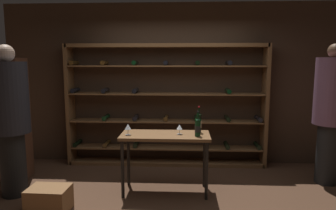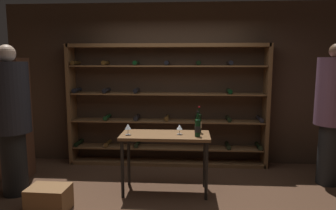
{
  "view_description": "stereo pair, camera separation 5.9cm",
  "coord_description": "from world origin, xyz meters",
  "px_view_note": "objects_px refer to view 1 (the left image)",
  "views": [
    {
      "loc": [
        0.17,
        -3.76,
        1.8
      ],
      "look_at": [
        -0.04,
        0.28,
        1.22
      ],
      "focal_mm": 32.71,
      "sensor_mm": 36.0,
      "label": 1
    },
    {
      "loc": [
        0.23,
        -3.76,
        1.8
      ],
      "look_at": [
        -0.04,
        0.28,
        1.22
      ],
      "focal_mm": 32.71,
      "sensor_mm": 36.0,
      "label": 2
    }
  ],
  "objects_px": {
    "wine_crate": "(49,200)",
    "display_cabinet": "(11,119)",
    "person_bystander_dark_jacket": "(10,115)",
    "person_bystander_red_print": "(331,108)",
    "wine_glass_stemmed_right": "(179,127)",
    "wine_bottle_green_slim": "(198,127)",
    "wine_glass_stemmed_center": "(128,127)",
    "wine_rack": "(165,106)",
    "tasting_table": "(165,141)",
    "wine_bottle_red_label": "(199,123)"
  },
  "relations": [
    {
      "from": "display_cabinet",
      "to": "tasting_table",
      "type": "bearing_deg",
      "value": -9.48
    },
    {
      "from": "person_bystander_dark_jacket",
      "to": "wine_bottle_green_slim",
      "type": "distance_m",
      "value": 2.47
    },
    {
      "from": "person_bystander_red_print",
      "to": "display_cabinet",
      "type": "xyz_separation_m",
      "value": [
        -4.74,
        -0.05,
        -0.21
      ]
    },
    {
      "from": "person_bystander_red_print",
      "to": "wine_bottle_green_slim",
      "type": "distance_m",
      "value": 2.02
    },
    {
      "from": "wine_rack",
      "to": "wine_glass_stemmed_center",
      "type": "distance_m",
      "value": 1.31
    },
    {
      "from": "tasting_table",
      "to": "wine_bottle_red_label",
      "type": "height_order",
      "value": "wine_bottle_red_label"
    },
    {
      "from": "wine_crate",
      "to": "wine_glass_stemmed_right",
      "type": "distance_m",
      "value": 1.85
    },
    {
      "from": "person_bystander_red_print",
      "to": "wine_glass_stemmed_right",
      "type": "relative_size",
      "value": 15.28
    },
    {
      "from": "tasting_table",
      "to": "wine_crate",
      "type": "height_order",
      "value": "tasting_table"
    },
    {
      "from": "display_cabinet",
      "to": "wine_glass_stemmed_center",
      "type": "xyz_separation_m",
      "value": [
        1.87,
        -0.47,
        0.0
      ]
    },
    {
      "from": "wine_rack",
      "to": "wine_glass_stemmed_right",
      "type": "xyz_separation_m",
      "value": [
        0.26,
        -1.16,
        -0.12
      ]
    },
    {
      "from": "person_bystander_dark_jacket",
      "to": "wine_bottle_green_slim",
      "type": "bearing_deg",
      "value": -128.9
    },
    {
      "from": "wine_glass_stemmed_center",
      "to": "wine_glass_stemmed_right",
      "type": "xyz_separation_m",
      "value": [
        0.69,
        0.08,
        -0.01
      ]
    },
    {
      "from": "person_bystander_dark_jacket",
      "to": "wine_glass_stemmed_center",
      "type": "bearing_deg",
      "value": -126.75
    },
    {
      "from": "wine_rack",
      "to": "wine_crate",
      "type": "height_order",
      "value": "wine_rack"
    },
    {
      "from": "wine_crate",
      "to": "wine_glass_stemmed_right",
      "type": "height_order",
      "value": "wine_glass_stemmed_right"
    },
    {
      "from": "person_bystander_dark_jacket",
      "to": "wine_bottle_green_slim",
      "type": "height_order",
      "value": "person_bystander_dark_jacket"
    },
    {
      "from": "wine_rack",
      "to": "wine_glass_stemmed_right",
      "type": "height_order",
      "value": "wine_rack"
    },
    {
      "from": "wine_glass_stemmed_right",
      "to": "wine_rack",
      "type": "bearing_deg",
      "value": 102.72
    },
    {
      "from": "person_bystander_dark_jacket",
      "to": "wine_bottle_red_label",
      "type": "distance_m",
      "value": 2.51
    },
    {
      "from": "wine_glass_stemmed_center",
      "to": "display_cabinet",
      "type": "bearing_deg",
      "value": 165.82
    },
    {
      "from": "wine_bottle_green_slim",
      "to": "wine_glass_stemmed_center",
      "type": "relative_size",
      "value": 2.23
    },
    {
      "from": "person_bystander_dark_jacket",
      "to": "wine_crate",
      "type": "relative_size",
      "value": 4.19
    },
    {
      "from": "display_cabinet",
      "to": "wine_crate",
      "type": "bearing_deg",
      "value": -45.89
    },
    {
      "from": "wine_rack",
      "to": "wine_crate",
      "type": "bearing_deg",
      "value": -125.67
    },
    {
      "from": "wine_crate",
      "to": "person_bystander_dark_jacket",
      "type": "bearing_deg",
      "value": 146.61
    },
    {
      "from": "wine_bottle_green_slim",
      "to": "wine_glass_stemmed_right",
      "type": "distance_m",
      "value": 0.26
    },
    {
      "from": "wine_crate",
      "to": "wine_rack",
      "type": "bearing_deg",
      "value": 54.33
    },
    {
      "from": "tasting_table",
      "to": "display_cabinet",
      "type": "distance_m",
      "value": 2.41
    },
    {
      "from": "wine_crate",
      "to": "display_cabinet",
      "type": "relative_size",
      "value": 0.26
    },
    {
      "from": "wine_bottle_green_slim",
      "to": "person_bystander_red_print",
      "type": "bearing_deg",
      "value": 15.6
    },
    {
      "from": "tasting_table",
      "to": "person_bystander_red_print",
      "type": "relative_size",
      "value": 0.59
    },
    {
      "from": "wine_rack",
      "to": "wine_bottle_red_label",
      "type": "height_order",
      "value": "wine_rack"
    },
    {
      "from": "person_bystander_red_print",
      "to": "wine_glass_stemmed_center",
      "type": "relative_size",
      "value": 13.59
    },
    {
      "from": "wine_rack",
      "to": "display_cabinet",
      "type": "distance_m",
      "value": 2.42
    },
    {
      "from": "wine_rack",
      "to": "tasting_table",
      "type": "relative_size",
      "value": 2.85
    },
    {
      "from": "display_cabinet",
      "to": "wine_bottle_green_slim",
      "type": "xyz_separation_m",
      "value": [
        2.8,
        -0.49,
        0.02
      ]
    },
    {
      "from": "display_cabinet",
      "to": "wine_glass_stemmed_right",
      "type": "distance_m",
      "value": 2.59
    },
    {
      "from": "display_cabinet",
      "to": "wine_bottle_red_label",
      "type": "xyz_separation_m",
      "value": [
        2.82,
        -0.28,
        0.04
      ]
    },
    {
      "from": "wine_rack",
      "to": "person_bystander_dark_jacket",
      "type": "relative_size",
      "value": 1.7
    },
    {
      "from": "person_bystander_red_print",
      "to": "wine_rack",
      "type": "bearing_deg",
      "value": 136.01
    },
    {
      "from": "wine_rack",
      "to": "wine_bottle_red_label",
      "type": "distance_m",
      "value": 1.17
    },
    {
      "from": "wine_glass_stemmed_center",
      "to": "person_bystander_red_print",
      "type": "bearing_deg",
      "value": 10.31
    },
    {
      "from": "wine_bottle_red_label",
      "to": "wine_glass_stemmed_center",
      "type": "bearing_deg",
      "value": -168.57
    },
    {
      "from": "wine_crate",
      "to": "wine_glass_stemmed_center",
      "type": "relative_size",
      "value": 3.19
    },
    {
      "from": "person_bystander_dark_jacket",
      "to": "person_bystander_red_print",
      "type": "bearing_deg",
      "value": -122.94
    },
    {
      "from": "person_bystander_dark_jacket",
      "to": "display_cabinet",
      "type": "bearing_deg",
      "value": -11.92
    },
    {
      "from": "wine_bottle_red_label",
      "to": "wine_bottle_green_slim",
      "type": "relative_size",
      "value": 1.1
    },
    {
      "from": "wine_rack",
      "to": "wine_bottle_green_slim",
      "type": "bearing_deg",
      "value": -68.2
    },
    {
      "from": "wine_rack",
      "to": "display_cabinet",
      "type": "bearing_deg",
      "value": -161.61
    }
  ]
}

